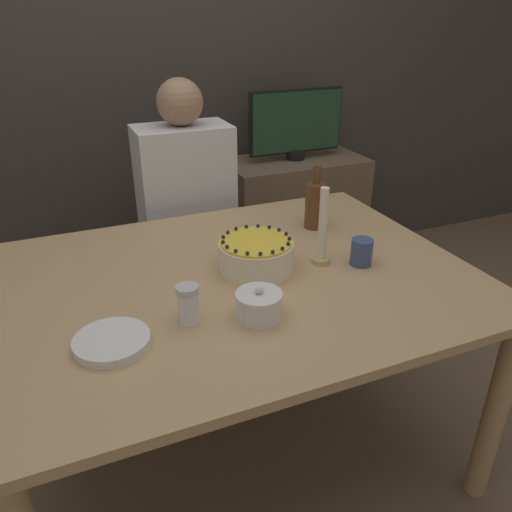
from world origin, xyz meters
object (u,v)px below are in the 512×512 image
object	(u,v)px
sugar_bowl	(259,305)
tv_monitor	(296,124)
candle	(322,234)
bottle	(315,204)
cake	(256,255)
sugar_shaker	(188,304)
person_man_blue_shirt	(189,238)

from	to	relation	value
sugar_bowl	tv_monitor	xyz separation A→B (m)	(0.82, 1.39, 0.15)
sugar_bowl	candle	bearing A→B (deg)	34.75
bottle	tv_monitor	bearing A→B (deg)	67.23
cake	candle	distance (m)	0.22
sugar_shaker	tv_monitor	distance (m)	1.68
sugar_bowl	person_man_blue_shirt	bearing A→B (deg)	85.53
sugar_bowl	tv_monitor	distance (m)	1.62
person_man_blue_shirt	candle	bearing A→B (deg)	106.92
tv_monitor	person_man_blue_shirt	bearing A→B (deg)	-151.83
tv_monitor	bottle	bearing A→B (deg)	-112.77
sugar_shaker	candle	xyz separation A→B (m)	(0.49, 0.17, 0.05)
sugar_bowl	person_man_blue_shirt	world-z (taller)	person_man_blue_shirt
sugar_shaker	bottle	world-z (taller)	bottle
candle	person_man_blue_shirt	size ratio (longest dim) A/B	0.21
sugar_bowl	bottle	distance (m)	0.66
bottle	tv_monitor	distance (m)	0.98
cake	sugar_shaker	world-z (taller)	cake
cake	person_man_blue_shirt	distance (m)	0.77
cake	person_man_blue_shirt	xyz separation A→B (m)	(-0.02, 0.73, -0.24)
candle	bottle	xyz separation A→B (m)	(0.13, 0.27, -0.01)
sugar_shaker	cake	bearing A→B (deg)	36.51
candle	tv_monitor	world-z (taller)	tv_monitor
sugar_bowl	bottle	size ratio (longest dim) A/B	0.53
cake	sugar_bowl	xyz separation A→B (m)	(-0.10, -0.26, -0.01)
candle	tv_monitor	xyz separation A→B (m)	(0.50, 1.17, 0.09)
cake	sugar_bowl	distance (m)	0.28
sugar_shaker	candle	world-z (taller)	candle
cake	bottle	size ratio (longest dim) A/B	0.98
sugar_shaker	candle	bearing A→B (deg)	18.53
sugar_shaker	person_man_blue_shirt	world-z (taller)	person_man_blue_shirt
sugar_bowl	person_man_blue_shirt	distance (m)	1.03
sugar_shaker	bottle	bearing A→B (deg)	35.22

